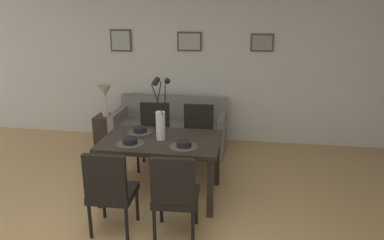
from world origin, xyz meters
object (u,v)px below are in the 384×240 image
object	(u,v)px
dining_chair_near_right	(154,132)
dining_chair_far_left	(175,192)
bowl_near_left	(130,140)
bowl_far_left	(184,144)
dining_chair_near_left	(110,189)
bowl_near_right	(140,129)
sofa	(171,131)
dining_chair_far_right	(198,135)
centerpiece_vase	(160,116)
framed_picture_center	(189,42)
dining_table	(161,146)
framed_picture_right	(262,43)
side_table	(107,131)
table_lamp	(105,94)
framed_picture_left	(121,41)

from	to	relation	value
dining_chair_near_right	dining_chair_far_left	bearing A→B (deg)	-69.04
dining_chair_near_right	bowl_near_left	world-z (taller)	dining_chair_near_right
dining_chair_near_right	bowl_far_left	size ratio (longest dim) A/B	5.41
dining_chair_near_left	dining_chair_far_left	xyz separation A→B (m)	(0.66, 0.02, 0.00)
bowl_far_left	bowl_near_right	bearing A→B (deg)	147.23
bowl_near_right	sofa	world-z (taller)	bowl_near_right
dining_chair_far_right	bowl_far_left	size ratio (longest dim) A/B	5.41
dining_chair_near_left	sofa	bearing A→B (deg)	88.05
centerpiece_vase	bowl_near_left	size ratio (longest dim) A/B	4.32
framed_picture_center	dining_chair_near_left	bearing A→B (deg)	-96.18
centerpiece_vase	sofa	size ratio (longest dim) A/B	0.41
sofa	dining_chair_near_left	bearing A→B (deg)	-91.95
dining_table	framed_picture_right	world-z (taller)	framed_picture_right
dining_chair_far_left	framed_picture_center	xyz separation A→B (m)	(-0.34, 2.93, 1.18)
sofa	side_table	xyz separation A→B (m)	(-1.06, -0.09, -0.02)
bowl_far_left	framed_picture_center	bearing A→B (deg)	97.84
dining_chair_near_right	sofa	distance (m)	0.78
dining_table	dining_chair_far_right	distance (m)	0.93
dining_table	dining_chair_near_left	distance (m)	0.93
bowl_near_right	table_lamp	xyz separation A→B (m)	(-0.98, 1.31, 0.11)
dining_chair_far_right	framed_picture_right	distance (m)	1.90
side_table	bowl_near_left	bearing A→B (deg)	-60.31
sofa	framed_picture_left	world-z (taller)	framed_picture_left
sofa	bowl_near_left	bearing A→B (deg)	-92.52
centerpiece_vase	bowl_far_left	distance (m)	0.45
dining_chair_far_right	framed_picture_left	size ratio (longest dim) A/B	2.52
dining_chair_far_left	bowl_near_right	world-z (taller)	dining_chair_far_left
bowl_far_left	framed_picture_right	world-z (taller)	framed_picture_right
dining_table	dining_chair_far_left	world-z (taller)	dining_chair_far_left
table_lamp	framed_picture_right	xyz separation A→B (m)	(2.47, 0.57, 0.79)
dining_chair_far_right	table_lamp	distance (m)	1.78
framed_picture_left	dining_chair_near_right	bearing A→B (deg)	-54.87
dining_chair_near_left	framed_picture_center	distance (m)	3.19
bowl_far_left	sofa	size ratio (longest dim) A/B	0.09
bowl_near_right	bowl_far_left	xyz separation A→B (m)	(0.63, -0.41, 0.00)
bowl_far_left	framed_picture_center	size ratio (longest dim) A/B	0.42
dining_chair_near_right	bowl_near_left	distance (m)	1.10
dining_table	sofa	xyz separation A→B (m)	(-0.24, 1.60, -0.37)
dining_chair_far_right	dining_chair_near_right	bearing A→B (deg)	-179.73
bowl_near_right	side_table	xyz separation A→B (m)	(-0.98, 1.31, -0.52)
dining_chair_far_left	bowl_far_left	xyz separation A→B (m)	(-0.02, 0.64, 0.27)
framed_picture_center	bowl_near_right	bearing A→B (deg)	-99.50
dining_chair_far_right	bowl_near_right	world-z (taller)	dining_chair_far_right
bowl_far_left	table_lamp	xyz separation A→B (m)	(-1.61, 1.72, 0.11)
sofa	framed_picture_center	xyz separation A→B (m)	(0.24, 0.48, 1.41)
framed_picture_left	framed_picture_center	size ratio (longest dim) A/B	0.91
dining_table	framed_picture_center	bearing A→B (deg)	90.00
dining_chair_near_right	dining_chair_far_left	xyz separation A→B (m)	(0.65, -1.70, 0.00)
centerpiece_vase	table_lamp	world-z (taller)	centerpiece_vase
bowl_near_left	bowl_near_right	bearing A→B (deg)	90.00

